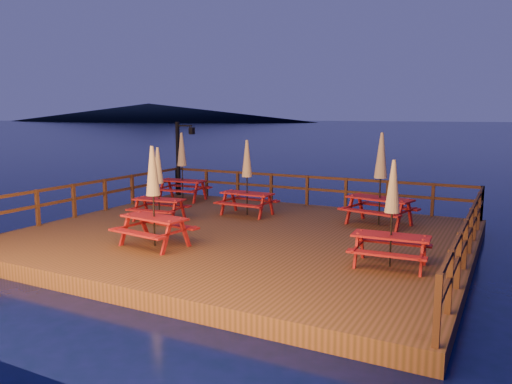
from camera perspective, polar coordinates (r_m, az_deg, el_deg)
ground at (r=14.23m, az=-1.48°, el=-6.22°), size 500.00×500.00×0.00m
deck at (r=14.18m, az=-1.49°, el=-5.44°), size 12.00×10.00×0.40m
deck_piles at (r=14.31m, az=-1.48°, el=-7.38°), size 11.44×9.44×1.40m
railing at (r=15.53m, az=1.68°, el=-0.55°), size 11.80×9.75×1.10m
lamp_post at (r=20.54m, az=-8.55°, el=4.57°), size 0.85×0.18×3.00m
headland_left at (r=261.89m, az=-12.15°, el=8.88°), size 180.00×84.00×9.00m
picnic_table_0 at (r=16.38m, az=-1.03°, el=1.80°), size 1.79×1.49×2.48m
picnic_table_1 at (r=19.44m, az=-8.45°, el=3.03°), size 1.94×1.65×2.61m
picnic_table_2 at (r=12.71m, az=-11.65°, el=-0.31°), size 1.95×1.68×2.54m
picnic_table_3 at (r=15.31m, az=14.04°, el=1.61°), size 2.25×2.00×2.77m
picnic_table_4 at (r=11.16m, az=15.28°, el=-2.21°), size 1.73×1.45×2.35m
picnic_table_5 at (r=15.80m, az=-11.08°, el=1.03°), size 1.76×1.52×2.30m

